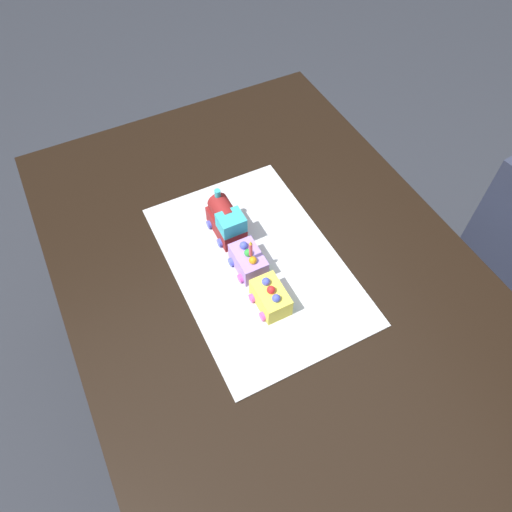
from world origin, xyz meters
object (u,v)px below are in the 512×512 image
cake_car_tanker_lavender (248,261)px  cake_car_caboose_lemon (271,297)px  dining_table (266,288)px  birthday_candle (250,247)px  cake_locomotive (226,220)px

cake_car_tanker_lavender → cake_car_caboose_lemon: bearing=0.0°
cake_car_caboose_lemon → cake_car_tanker_lavender: bearing=180.0°
dining_table → birthday_candle: bearing=-96.2°
dining_table → cake_locomotive: size_ratio=10.00×
cake_car_tanker_lavender → cake_car_caboose_lemon: 0.12m
cake_car_tanker_lavender → birthday_candle: birthday_candle is taller
dining_table → cake_car_tanker_lavender: bearing=-107.6°
cake_locomotive → birthday_candle: bearing=0.0°
cake_car_tanker_lavender → birthday_candle: bearing=0.0°
cake_locomotive → cake_car_tanker_lavender: cake_locomotive is taller
cake_car_tanker_lavender → birthday_candle: (0.01, 0.00, 0.07)m
dining_table → cake_locomotive: cake_locomotive is taller
dining_table → cake_locomotive: bearing=-162.5°
cake_locomotive → cake_car_tanker_lavender: 0.13m
dining_table → cake_car_caboose_lemon: 0.18m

